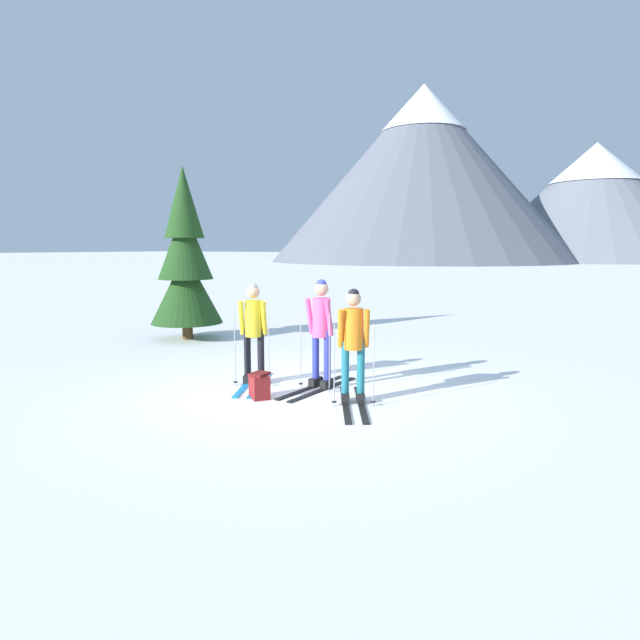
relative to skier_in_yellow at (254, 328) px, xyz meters
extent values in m
plane|color=white|center=(0.91, -0.01, -0.91)|extent=(400.00, 400.00, 0.00)
cube|color=#1E84D1|center=(0.15, -0.06, -0.90)|extent=(0.74, 1.54, 0.02)
cube|color=#1E84D1|center=(-0.06, -0.15, -0.90)|extent=(0.74, 1.54, 0.02)
cube|color=black|center=(0.11, 0.03, -0.83)|extent=(0.21, 0.28, 0.12)
cylinder|color=black|center=(0.11, 0.03, -0.40)|extent=(0.11, 0.11, 0.77)
cube|color=black|center=(-0.10, -0.06, -0.83)|extent=(0.21, 0.28, 0.12)
cylinder|color=black|center=(-0.10, -0.06, -0.40)|extent=(0.11, 0.11, 0.77)
cylinder|color=yellow|center=(0.01, -0.01, 0.15)|extent=(0.28, 0.28, 0.58)
sphere|color=tan|center=(0.01, -0.01, 0.58)|extent=(0.21, 0.21, 0.21)
sphere|color=gray|center=(0.01, -0.01, 0.64)|extent=(0.16, 0.16, 0.16)
cylinder|color=yellow|center=(0.19, 0.01, 0.17)|extent=(0.15, 0.21, 0.55)
cylinder|color=yellow|center=(-0.14, -0.14, 0.17)|extent=(0.15, 0.21, 0.55)
cylinder|color=#A5A5AD|center=(0.32, -0.07, -0.33)|extent=(0.02, 0.02, 1.16)
cylinder|color=black|center=(0.32, -0.07, -0.85)|extent=(0.07, 0.07, 0.01)
cylinder|color=#A5A5AD|center=(-0.17, -0.28, -0.33)|extent=(0.02, 0.02, 1.16)
cylinder|color=black|center=(-0.17, -0.28, -0.85)|extent=(0.07, 0.07, 0.01)
cube|color=#99661E|center=(-0.06, 0.14, 0.18)|extent=(0.30, 0.25, 0.36)
cube|color=black|center=(1.18, 0.16, -0.90)|extent=(0.28, 1.76, 0.02)
cube|color=black|center=(0.96, 0.19, -0.90)|extent=(0.28, 1.76, 0.02)
cube|color=black|center=(1.19, 0.26, -0.83)|extent=(0.14, 0.27, 0.12)
cylinder|color=#2D389E|center=(1.19, 0.26, -0.38)|extent=(0.11, 0.11, 0.81)
cube|color=black|center=(0.97, 0.29, -0.83)|extent=(0.14, 0.27, 0.12)
cylinder|color=#2D389E|center=(0.97, 0.29, -0.38)|extent=(0.11, 0.11, 0.81)
cylinder|color=#E55193|center=(1.08, 0.27, 0.20)|extent=(0.28, 0.28, 0.61)
sphere|color=tan|center=(1.08, 0.27, 0.65)|extent=(0.22, 0.22, 0.22)
sphere|color=#2D389E|center=(1.08, 0.27, 0.71)|extent=(0.16, 0.16, 0.16)
cylinder|color=#E55193|center=(1.26, 0.20, 0.22)|extent=(0.10, 0.20, 0.58)
cylinder|color=#E55193|center=(0.90, 0.23, 0.22)|extent=(0.10, 0.20, 0.58)
cylinder|color=#A5A5AD|center=(1.33, 0.07, -0.30)|extent=(0.02, 0.02, 1.21)
cylinder|color=black|center=(1.33, 0.07, -0.85)|extent=(0.07, 0.07, 0.01)
cylinder|color=#A5A5AD|center=(0.80, 0.12, -0.30)|extent=(0.02, 0.02, 1.21)
cylinder|color=black|center=(0.80, 0.12, -0.85)|extent=(0.07, 0.07, 0.01)
cube|color=black|center=(2.01, -0.28, -0.90)|extent=(0.94, 1.62, 0.02)
cube|color=black|center=(1.82, -0.38, -0.90)|extent=(0.94, 1.62, 0.02)
cube|color=black|center=(1.97, -0.19, -0.83)|extent=(0.22, 0.28, 0.12)
cylinder|color=#1E6B7A|center=(1.97, -0.19, -0.40)|extent=(0.11, 0.11, 0.77)
cube|color=black|center=(1.77, -0.29, -0.83)|extent=(0.22, 0.28, 0.12)
cylinder|color=#1E6B7A|center=(1.77, -0.29, -0.40)|extent=(0.11, 0.11, 0.77)
cylinder|color=orange|center=(1.87, -0.24, 0.15)|extent=(0.28, 0.28, 0.58)
sphere|color=tan|center=(1.87, -0.24, 0.57)|extent=(0.21, 0.21, 0.21)
sphere|color=black|center=(1.87, -0.24, 0.64)|extent=(0.16, 0.16, 0.16)
cylinder|color=orange|center=(2.06, -0.21, 0.17)|extent=(0.16, 0.21, 0.55)
cylinder|color=orange|center=(1.74, -0.38, 0.17)|extent=(0.16, 0.21, 0.55)
cylinder|color=#A5A5AD|center=(2.19, -0.27, -0.33)|extent=(0.02, 0.02, 1.15)
cylinder|color=black|center=(2.19, -0.27, -0.85)|extent=(0.07, 0.07, 0.01)
cylinder|color=#A5A5AD|center=(1.72, -0.53, -0.33)|extent=(0.02, 0.02, 1.15)
cylinder|color=black|center=(1.72, -0.53, -0.85)|extent=(0.07, 0.07, 0.01)
cube|color=#99661E|center=(1.79, -0.09, 0.18)|extent=(0.30, 0.26, 0.36)
cylinder|color=#51381E|center=(-3.89, 2.73, -0.52)|extent=(0.24, 0.24, 0.79)
cone|color=#1E4219|center=(-3.89, 2.73, 0.31)|extent=(1.68, 1.68, 1.66)
cone|color=#1E4219|center=(-3.89, 2.73, 1.36)|extent=(1.28, 1.28, 1.66)
cone|color=#1E4219|center=(-3.89, 2.73, 2.32)|extent=(0.92, 0.92, 1.66)
cube|color=maroon|center=(0.58, -0.70, -0.74)|extent=(0.40, 0.39, 0.34)
cube|color=maroon|center=(0.58, -0.70, -0.55)|extent=(0.22, 0.28, 0.04)
cone|color=slate|center=(-21.61, 74.27, 12.18)|extent=(45.54, 45.54, 26.17)
cone|color=white|center=(-21.61, 74.27, 21.80)|extent=(12.64, 12.64, 6.92)
cone|color=slate|center=(1.25, 90.30, 8.27)|extent=(38.60, 38.60, 18.36)
cone|color=white|center=(1.25, 90.30, 14.32)|extent=(13.81, 13.81, 6.26)
camera|label=1|loc=(5.05, -7.06, 1.29)|focal=30.53mm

